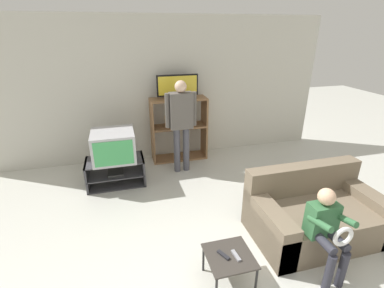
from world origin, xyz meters
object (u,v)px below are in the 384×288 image
at_px(snack_table, 229,258).
at_px(remote_control_black, 223,255).
at_px(remote_control_white, 236,256).
at_px(couch, 315,214).
at_px(television_flat, 178,87).
at_px(person_seated_child, 327,227).
at_px(tv_stand, 116,172).
at_px(television_main, 114,146).
at_px(person_standing_adult, 181,118).
at_px(media_shelf, 179,129).

relative_size(snack_table, remote_control_black, 3.09).
relative_size(remote_control_white, couch, 0.09).
relative_size(television_flat, person_seated_child, 0.80).
bearing_deg(remote_control_white, television_flat, 82.61).
bearing_deg(couch, person_seated_child, -120.93).
bearing_deg(tv_stand, snack_table, -65.25).
distance_m(television_main, remote_control_white, 2.57).
distance_m(remote_control_white, couch, 1.31).
distance_m(snack_table, person_standing_adult, 2.54).
height_order(snack_table, person_standing_adult, person_standing_adult).
height_order(remote_control_black, person_standing_adult, person_standing_adult).
bearing_deg(person_standing_adult, person_seated_child, -71.00).
distance_m(television_flat, person_standing_adult, 0.69).
bearing_deg(snack_table, television_main, 114.35).
xyz_separation_m(couch, person_standing_adult, (-1.20, 2.03, 0.70)).
height_order(television_flat, person_seated_child, television_flat).
relative_size(snack_table, couch, 0.29).
relative_size(television_main, snack_table, 1.45).
bearing_deg(media_shelf, tv_stand, -149.97).
xyz_separation_m(media_shelf, television_flat, (-0.00, 0.03, 0.78)).
bearing_deg(snack_table, tv_stand, 114.75).
height_order(media_shelf, person_standing_adult, person_standing_adult).
bearing_deg(television_main, remote_control_black, -66.81).
bearing_deg(remote_control_black, television_main, 86.58).
xyz_separation_m(tv_stand, snack_table, (1.04, -2.26, 0.09)).
bearing_deg(television_main, couch, -38.71).
relative_size(television_main, couch, 0.42).
distance_m(couch, person_standing_adult, 2.45).
height_order(television_main, person_standing_adult, person_standing_adult).
bearing_deg(media_shelf, remote_control_white, -91.99).
distance_m(tv_stand, remote_control_white, 2.55).
height_order(television_flat, couch, television_flat).
bearing_deg(television_flat, remote_control_black, -94.17).
bearing_deg(person_standing_adult, couch, -59.46).
distance_m(media_shelf, snack_table, 2.98).
xyz_separation_m(tv_stand, remote_control_black, (0.98, -2.25, 0.14)).
xyz_separation_m(remote_control_white, person_standing_adult, (0.04, 2.48, 0.62)).
bearing_deg(remote_control_white, remote_control_black, 156.05).
distance_m(tv_stand, remote_control_black, 2.46).
relative_size(media_shelf, television_flat, 1.59).
xyz_separation_m(snack_table, couch, (1.29, 0.42, -0.03)).
bearing_deg(media_shelf, television_main, -150.37).
xyz_separation_m(television_flat, person_seated_child, (0.81, -3.09, -0.83)).
bearing_deg(person_seated_child, snack_table, 173.75).
relative_size(remote_control_black, remote_control_white, 1.00).
relative_size(television_flat, person_standing_adult, 0.47).
bearing_deg(couch, snack_table, -161.88).
xyz_separation_m(media_shelf, person_seated_child, (0.81, -3.06, -0.05)).
height_order(television_flat, remote_control_white, television_flat).
distance_m(media_shelf, television_flat, 0.78).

